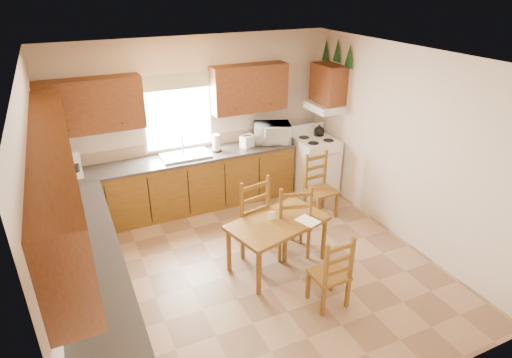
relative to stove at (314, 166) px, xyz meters
name	(u,v)px	position (x,y,z in m)	size (l,w,h in m)	color
floor	(255,269)	(-1.88, -1.59, -0.49)	(4.50, 4.50, 0.00)	#937155
ceiling	(255,59)	(-1.88, -1.59, 2.21)	(4.50, 4.50, 0.00)	#9C6722
wall_left	(48,217)	(-4.13, -1.59, 0.86)	(4.50, 4.50, 0.00)	beige
wall_right	(402,147)	(0.37, -1.59, 0.86)	(4.50, 4.50, 0.00)	beige
wall_back	(197,122)	(-1.88, 0.66, 0.86)	(4.50, 4.50, 0.00)	beige
wall_front	(381,291)	(-1.88, -3.84, 0.86)	(4.50, 4.50, 0.00)	beige
lower_cab_back	(183,185)	(-2.25, 0.36, -0.05)	(3.75, 0.60, 0.88)	brown
lower_cab_left	(96,291)	(-3.83, -1.74, -0.05)	(0.60, 3.60, 0.88)	brown
counter_back	(181,158)	(-2.25, 0.36, 0.41)	(3.75, 0.63, 0.04)	#3B3633
counter_left	(89,255)	(-3.83, -1.74, 0.41)	(0.63, 3.60, 0.04)	#3B3633
backsplash	(176,146)	(-2.25, 0.65, 0.52)	(3.75, 0.01, 0.18)	#927B60
upper_cab_back_left	(92,106)	(-3.43, 0.49, 1.37)	(1.41, 0.33, 0.75)	brown
upper_cab_back_right	(249,88)	(-1.02, 0.49, 1.37)	(1.25, 0.33, 0.75)	brown
upper_cab_left	(56,173)	(-3.96, -1.74, 1.37)	(0.33, 3.60, 0.75)	brown
upper_cab_stove	(328,84)	(0.20, 0.06, 1.41)	(0.33, 0.62, 0.62)	brown
range_hood	(324,107)	(0.15, 0.06, 1.03)	(0.44, 0.62, 0.12)	silver
window_frame	(178,113)	(-2.18, 0.63, 1.06)	(1.13, 0.02, 1.18)	silver
window_pane	(178,113)	(-2.18, 0.62, 1.06)	(1.05, 0.01, 1.10)	white
window_valance	(176,82)	(-2.18, 0.60, 1.56)	(1.19, 0.01, 0.24)	#507742
sink_basin	(186,155)	(-2.18, 0.36, 0.45)	(0.75, 0.45, 0.04)	silver
pine_decal_a	(349,56)	(0.33, -0.26, 1.89)	(0.22, 0.22, 0.36)	#143A1A
pine_decal_b	(337,50)	(0.33, 0.06, 1.93)	(0.22, 0.22, 0.36)	#143A1A
pine_decal_c	(326,50)	(0.33, 0.38, 1.89)	(0.22, 0.22, 0.36)	#143A1A
stove	(314,166)	(0.00, 0.00, 0.00)	(0.65, 0.68, 0.97)	silver
coffeemaker	(74,165)	(-3.80, 0.31, 0.60)	(0.20, 0.24, 0.33)	silver
paper_towel	(216,143)	(-1.66, 0.37, 0.57)	(0.12, 0.12, 0.28)	white
toaster	(248,141)	(-1.12, 0.34, 0.53)	(0.23, 0.15, 0.19)	silver
microwave	(272,133)	(-0.66, 0.35, 0.60)	(0.56, 0.40, 0.33)	silver
dining_table	(277,243)	(-1.58, -1.63, -0.15)	(1.25, 0.72, 0.67)	brown
chair_near_left	(292,218)	(-1.28, -1.45, 0.05)	(0.45, 0.43, 1.08)	brown
chair_near_right	(329,270)	(-1.38, -2.53, -0.02)	(0.39, 0.38, 0.94)	brown
chair_far_left	(264,224)	(-1.70, -1.47, 0.08)	(0.47, 0.45, 1.13)	brown
chair_far_right	(322,187)	(-0.36, -0.77, 0.02)	(0.43, 0.41, 1.02)	brown
table_paper	(308,221)	(-1.23, -1.79, 0.19)	(0.21, 0.28, 0.00)	white
table_card	(272,216)	(-1.62, -1.56, 0.24)	(0.08, 0.02, 0.11)	white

